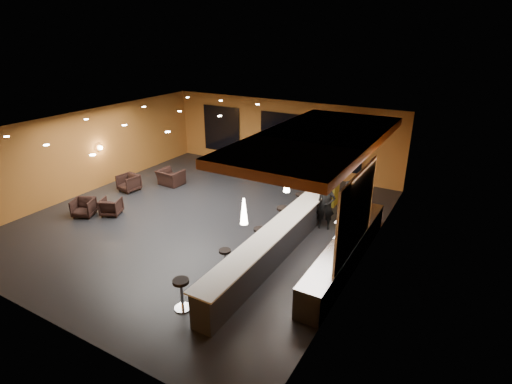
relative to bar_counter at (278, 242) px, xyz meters
The scene contains 34 objects.
floor 3.82m from the bar_counter, 164.68° to the left, with size 12.00×13.00×0.10m, color black.
ceiling 4.86m from the bar_counter, 164.68° to the left, with size 12.00×13.00×0.10m, color black.
wall_back 8.48m from the bar_counter, 115.80° to the left, with size 12.00×0.10×3.50m, color #A96325.
wall_front 6.76m from the bar_counter, 123.33° to the right, with size 12.00×0.10×3.50m, color #A96325.
wall_left 9.83m from the bar_counter, behind, with size 0.10×13.00×3.50m, color #A96325.
wall_right 2.88m from the bar_counter, 22.62° to the left, with size 0.10×13.00×3.50m, color #A96325.
wood_soffit 3.51m from the bar_counter, 80.07° to the left, with size 3.60×8.00×0.28m, color #A2542F.
window_left 10.39m from the bar_counter, 133.86° to the left, with size 2.20×0.06×2.40m, color black.
window_center 8.37m from the bar_counter, 116.13° to the left, with size 2.20×0.06×2.40m, color black.
window_right 7.56m from the bar_counter, 94.99° to the left, with size 2.20×0.06×2.40m, color black.
tile_backsplash 2.75m from the bar_counter, ahead, with size 0.06×3.20×2.40m, color white.
bar_counter is the anchor object (origin of this frame).
bar_top 0.52m from the bar_counter, ahead, with size 0.78×8.10×0.05m, color silver.
prep_counter 2.06m from the bar_counter, 14.04° to the left, with size 0.70×6.00×0.86m, color black.
prep_top 2.10m from the bar_counter, 14.04° to the left, with size 0.72×6.00×0.03m, color silver.
wall_shelf_lower 2.44m from the bar_counter, ahead, with size 0.30×1.50×0.03m, color silver.
wall_shelf_upper 2.67m from the bar_counter, ahead, with size 0.30×1.50×0.03m, color silver.
column 4.77m from the bar_counter, 90.00° to the left, with size 0.60×0.60×3.50m, color #AA9926.
wall_sconce 9.73m from the bar_counter, behind, with size 0.22×0.22×0.22m, color #FFE5B2.
pendant_0 2.72m from the bar_counter, 90.00° to the right, with size 0.20×0.20×0.70m, color white.
pendant_1 1.92m from the bar_counter, 90.00° to the left, with size 0.20×0.20×0.70m, color white.
pendant_2 3.52m from the bar_counter, 90.00° to the left, with size 0.20×0.20×0.70m, color white.
staff_a 2.62m from the bar_counter, 77.05° to the left, with size 0.65×0.42×1.77m, color black.
staff_b 3.42m from the bar_counter, 64.46° to the left, with size 0.89×0.69×1.83m, color black.
staff_c 3.17m from the bar_counter, 64.90° to the left, with size 0.90×0.58×1.83m, color black.
armchair_a 7.80m from the bar_counter, behind, with size 0.73×0.75×0.69m, color black.
armchair_b 6.93m from the bar_counter, behind, with size 0.70×0.72×0.66m, color black.
armchair_c 8.33m from the bar_counter, 168.67° to the left, with size 0.78×0.81×0.73m, color black.
armchair_d 7.73m from the bar_counter, 156.19° to the left, with size 1.07×0.94×0.70m, color black.
bar_stool_0 3.62m from the bar_counter, 105.14° to the right, with size 0.43×0.43×0.86m.
bar_stool_1 1.81m from the bar_counter, 121.22° to the right, with size 0.37×0.37×0.73m.
bar_stool_2 0.69m from the bar_counter, behind, with size 0.39×0.39×0.77m.
bar_stool_3 1.84m from the bar_counter, 112.33° to the left, with size 0.43×0.43×0.84m.
bar_stool_4 3.35m from the bar_counter, 102.19° to the left, with size 0.40×0.40×0.79m.
Camera 1 is at (8.45, -10.77, 6.60)m, focal length 28.00 mm.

